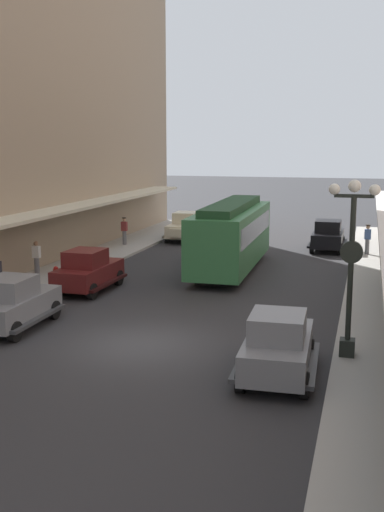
# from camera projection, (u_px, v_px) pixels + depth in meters

# --- Properties ---
(ground_plane) EXTENTS (200.00, 200.00, 0.00)m
(ground_plane) POSITION_uv_depth(u_px,v_px,m) (140.00, 344.00, 19.78)
(ground_plane) COLOR #2D2D30
(parked_car_0) EXTENTS (2.29, 4.31, 1.84)m
(parked_car_0) POSITION_uv_depth(u_px,v_px,m) (278.00, 344.00, 16.83)
(parked_car_0) COLOR slate
(parked_car_0) RESTS_ON ground
(parked_car_1) EXTENTS (2.18, 4.28, 1.84)m
(parked_car_1) POSITION_uv_depth(u_px,v_px,m) (88.00, 270.00, 26.69)
(parked_car_1) COLOR #591919
(parked_car_1) RESTS_ON ground
(parked_car_2) EXTENTS (2.15, 4.26, 1.84)m
(parked_car_2) POSITION_uv_depth(u_px,v_px,m) (328.00, 235.00, 36.81)
(parked_car_2) COLOR black
(parked_car_2) RESTS_ON ground
(parked_car_3) EXTENTS (2.22, 4.29, 1.84)m
(parked_car_3) POSITION_uv_depth(u_px,v_px,m) (13.00, 302.00, 21.27)
(parked_car_3) COLOR slate
(parked_car_3) RESTS_ON ground
(parked_car_4) EXTENTS (2.28, 4.31, 1.84)m
(parked_car_4) POSITION_uv_depth(u_px,v_px,m) (185.00, 226.00, 40.72)
(parked_car_4) COLOR beige
(parked_car_4) RESTS_ON ground
(streetcar) EXTENTS (2.73, 9.66, 3.46)m
(streetcar) POSITION_uv_depth(u_px,v_px,m) (232.00, 233.00, 30.73)
(streetcar) COLOR #33723F
(streetcar) RESTS_ON ground
(lamp_post_with_clock) EXTENTS (1.42, 0.44, 5.16)m
(lamp_post_with_clock) POSITION_uv_depth(u_px,v_px,m) (351.00, 261.00, 17.73)
(lamp_post_with_clock) COLOR black
(lamp_post_with_clock) RESTS_ON sidewalk_right
(fire_hydrant) EXTENTS (0.24, 0.24, 0.82)m
(fire_hydrant) POSITION_uv_depth(u_px,v_px,m) (56.00, 275.00, 27.37)
(fire_hydrant) COLOR #B21E19
(fire_hydrant) RESTS_ON sidewalk_left
(pedestrian_2) EXTENTS (0.36, 0.24, 1.64)m
(pedestrian_2) POSITION_uv_depth(u_px,v_px,m) (37.00, 258.00, 29.14)
(pedestrian_2) COLOR slate
(pedestrian_2) RESTS_ON sidewalk_left
(pedestrian_4) EXTENTS (0.36, 0.28, 1.67)m
(pedestrian_4) POSITION_uv_depth(u_px,v_px,m) (124.00, 231.00, 38.10)
(pedestrian_4) COLOR slate
(pedestrian_4) RESTS_ON sidewalk_left
(pedestrian_5) EXTENTS (0.36, 0.28, 1.67)m
(pedestrian_5) POSITION_uv_depth(u_px,v_px,m) (367.00, 239.00, 34.79)
(pedestrian_5) COLOR slate
(pedestrian_5) RESTS_ON sidewalk_right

